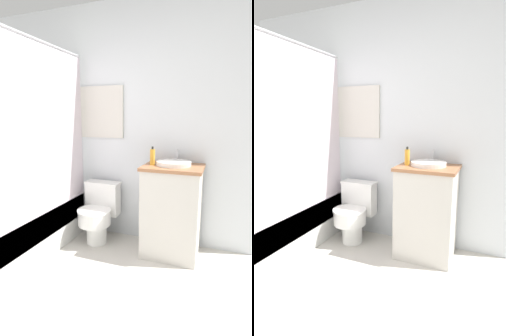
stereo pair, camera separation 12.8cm
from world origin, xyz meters
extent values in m
cube|color=silver|center=(0.00, 2.11, 1.25)|extent=(3.00, 0.05, 2.50)
cube|color=beige|center=(-0.15, 2.08, 1.39)|extent=(0.55, 0.02, 0.55)
cube|color=silver|center=(-0.15, 2.07, 1.39)|extent=(0.52, 0.01, 0.52)
cube|color=white|center=(-0.68, 1.33, 0.23)|extent=(0.65, 1.51, 0.47)
cube|color=silver|center=(-0.36, 1.33, 1.08)|extent=(0.01, 1.39, 1.73)
cylinder|color=#B7B7BC|center=(-0.36, 1.33, 1.97)|extent=(0.02, 1.39, 0.02)
cylinder|color=white|center=(-0.07, 1.79, 0.11)|extent=(0.22, 0.22, 0.23)
cylinder|color=white|center=(-0.07, 1.74, 0.30)|extent=(0.34, 0.34, 0.14)
cylinder|color=white|center=(-0.07, 1.74, 0.38)|extent=(0.35, 0.35, 0.02)
cube|color=white|center=(-0.07, 1.96, 0.44)|extent=(0.37, 0.16, 0.35)
cube|color=white|center=(-0.07, 1.96, 0.63)|extent=(0.38, 0.16, 0.02)
cube|color=beige|center=(0.72, 1.84, 0.43)|extent=(0.53, 0.43, 0.86)
cube|color=#9E6642|center=(0.72, 1.84, 0.88)|extent=(0.56, 0.46, 0.03)
cylinder|color=white|center=(0.72, 1.86, 0.91)|extent=(0.33, 0.33, 0.04)
cylinder|color=silver|center=(0.72, 2.05, 0.96)|extent=(0.02, 0.02, 0.13)
cylinder|color=gold|center=(0.52, 1.82, 0.97)|extent=(0.05, 0.05, 0.15)
cylinder|color=black|center=(0.52, 1.82, 1.05)|extent=(0.02, 0.02, 0.02)
camera|label=1|loc=(1.16, -0.57, 1.34)|focal=28.00mm
camera|label=2|loc=(1.27, -0.52, 1.34)|focal=28.00mm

